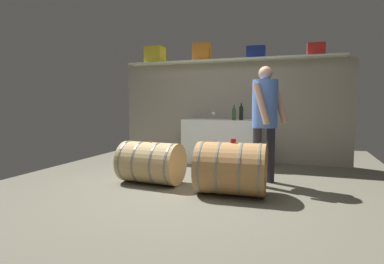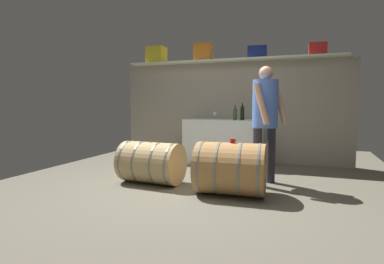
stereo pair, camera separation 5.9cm
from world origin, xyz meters
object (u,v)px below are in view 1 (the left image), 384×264
toolcase_red (316,50)px  tasting_cup (233,140)px  work_cabinet (222,141)px  wine_bottle_dark (241,112)px  wine_bottle_green (234,114)px  toolcase_navy (256,52)px  toolcase_orange (202,52)px  wine_barrel_far (151,163)px  wine_barrel_near (231,168)px  winemaker_pouring (265,113)px  toolcase_yellow (155,55)px  wine_glass (213,114)px

toolcase_red → tasting_cup: bearing=-116.4°
work_cabinet → wine_bottle_dark: 0.69m
wine_bottle_dark → wine_bottle_green: 0.14m
toolcase_navy → toolcase_red: 1.04m
toolcase_orange → wine_barrel_far: (-0.12, -2.02, -1.85)m
toolcase_orange → wine_barrel_near: size_ratio=0.38×
wine_bottle_dark → wine_barrel_near: size_ratio=0.35×
wine_barrel_far → wine_barrel_near: bearing=-4.2°
toolcase_navy → toolcase_red: bearing=-3.5°
wine_bottle_green → wine_barrel_far: bearing=-118.6°
wine_bottle_dark → tasting_cup: (0.25, -1.85, -0.29)m
wine_bottle_green → winemaker_pouring: size_ratio=0.17×
work_cabinet → wine_bottle_dark: bearing=-20.7°
toolcase_red → wine_bottle_green: (-1.35, -0.43, -1.12)m
toolcase_navy → tasting_cup: 2.61m
toolcase_yellow → toolcase_orange: 1.02m
toolcase_red → wine_barrel_near: size_ratio=0.33×
wine_barrel_near → toolcase_navy: bearing=87.6°
toolcase_orange → wine_bottle_green: (0.75, -0.43, -1.18)m
wine_glass → wine_barrel_near: size_ratio=0.16×
wine_bottle_dark → winemaker_pouring: (0.55, -1.18, 0.04)m
toolcase_yellow → toolcase_orange: toolcase_orange is taller
toolcase_navy → wine_barrel_far: 2.95m
toolcase_yellow → work_cabinet: size_ratio=0.25×
toolcase_red → wine_barrel_far: bearing=-139.8°
toolcase_orange → wine_glass: (0.28, -0.11, -1.20)m
wine_glass → wine_barrel_far: bearing=-101.7°
wine_barrel_far → winemaker_pouring: size_ratio=0.55×
wine_bottle_green → wine_glass: size_ratio=1.93×
wine_barrel_near → winemaker_pouring: size_ratio=0.53×
toolcase_navy → wine_bottle_dark: 1.18m
toolcase_orange → wine_barrel_near: toolcase_orange is taller
toolcase_navy → wine_barrel_far: size_ratio=0.37×
toolcase_red → wine_bottle_green: 1.81m
wine_glass → tasting_cup: size_ratio=2.14×
toolcase_orange → work_cabinet: size_ratio=0.23×
toolcase_orange → wine_bottle_green: 1.46m
toolcase_red → toolcase_yellow: bearing=177.9°
wine_barrel_far → toolcase_yellow: bearing=118.2°
winemaker_pouring → wine_barrel_near: bearing=6.0°
toolcase_yellow → wine_barrel_far: toolcase_yellow is taller
toolcase_red → wine_bottle_green: bearing=-164.4°
wine_bottle_dark → wine_glass: 0.64m
toolcase_yellow → wine_barrel_near: bearing=-44.4°
work_cabinet → wine_barrel_near: work_cabinet is taller
toolcase_navy → toolcase_orange: bearing=176.5°
toolcase_orange → tasting_cup: size_ratio=4.98×
winemaker_pouring → wine_bottle_dark: bearing=-122.5°
toolcase_orange → tasting_cup: bearing=-67.3°
wine_bottle_dark → wine_glass: bearing=157.3°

